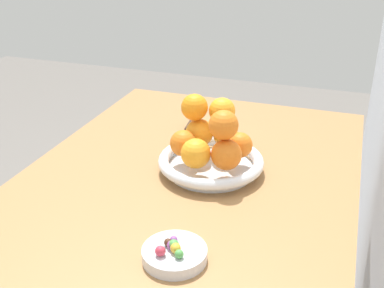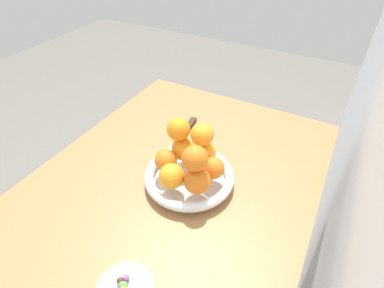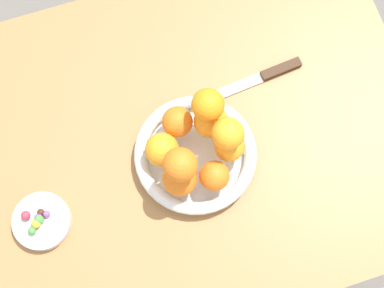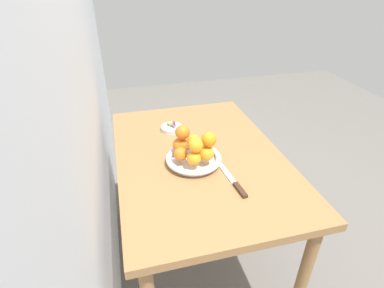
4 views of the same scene
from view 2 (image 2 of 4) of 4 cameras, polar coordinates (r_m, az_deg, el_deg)
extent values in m
cube|color=#9E7042|center=(0.84, -5.22, -9.88)|extent=(1.10, 0.76, 0.04)
cylinder|color=#9E7042|center=(1.52, -4.76, -2.36)|extent=(0.05, 0.05, 0.70)
cylinder|color=#9E7042|center=(1.37, 18.92, -10.64)|extent=(0.05, 0.05, 0.70)
cylinder|color=silver|center=(0.84, -0.51, -7.01)|extent=(0.20, 0.20, 0.01)
torus|color=silver|center=(0.83, -0.52, -6.05)|extent=(0.25, 0.25, 0.03)
sphere|color=orange|center=(0.75, 1.01, -7.05)|extent=(0.07, 0.07, 0.07)
sphere|color=orange|center=(0.79, 4.10, -4.59)|extent=(0.06, 0.06, 0.06)
sphere|color=orange|center=(0.84, 2.55, -1.60)|extent=(0.06, 0.06, 0.06)
sphere|color=orange|center=(0.84, -1.81, -0.86)|extent=(0.07, 0.07, 0.07)
sphere|color=orange|center=(0.81, -4.99, -3.15)|extent=(0.06, 0.06, 0.06)
sphere|color=orange|center=(0.76, -3.96, -6.20)|extent=(0.07, 0.07, 0.07)
sphere|color=orange|center=(0.71, 0.57, -2.78)|extent=(0.07, 0.07, 0.07)
sphere|color=orange|center=(0.80, -2.59, 2.78)|extent=(0.06, 0.06, 0.06)
sphere|color=orange|center=(0.80, 1.97, 1.78)|extent=(0.06, 0.06, 0.06)
sphere|color=#8C4C99|center=(0.66, -13.23, -24.80)|extent=(0.02, 0.02, 0.02)
sphere|color=#8C4C99|center=(0.67, -12.45, -23.68)|extent=(0.01, 0.01, 0.01)
sphere|color=#472819|center=(0.67, -13.53, -24.03)|extent=(0.01, 0.01, 0.01)
sphere|color=#4C9947|center=(0.66, -12.95, -24.88)|extent=(0.02, 0.02, 0.02)
cube|color=#3F2819|center=(1.05, -0.53, 3.56)|extent=(0.09, 0.03, 0.01)
cube|color=silver|center=(0.96, -3.63, -0.83)|extent=(0.17, 0.04, 0.01)
camera|label=1|loc=(0.45, -141.03, -42.04)|focal=45.00mm
camera|label=3|loc=(0.69, 109.19, 72.58)|focal=55.00mm
camera|label=4|loc=(1.59, 37.24, 38.96)|focal=28.00mm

